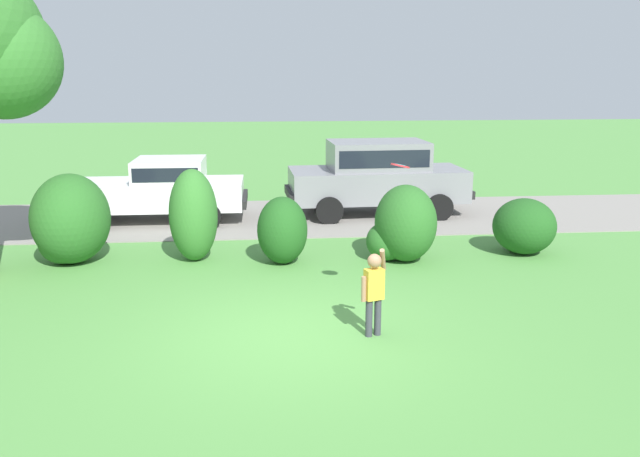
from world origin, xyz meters
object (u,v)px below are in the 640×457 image
(parked_suv, at_px, (377,174))
(child_thrower, at_px, (374,288))
(parked_sedan, at_px, (162,187))
(frisbee, at_px, (400,166))

(parked_suv, height_order, child_thrower, parked_suv)
(parked_sedan, height_order, parked_suv, parked_suv)
(parked_sedan, xyz_separation_m, child_thrower, (4.04, -7.68, -0.13))
(child_thrower, xyz_separation_m, frisbee, (0.46, 0.62, 1.63))
(parked_sedan, relative_size, parked_suv, 0.92)
(parked_suv, height_order, frisbee, frisbee)
(parked_suv, relative_size, child_thrower, 3.71)
(frisbee, bearing_deg, child_thrower, -126.27)
(parked_sedan, distance_m, child_thrower, 8.68)
(parked_sedan, xyz_separation_m, frisbee, (4.50, -7.06, 1.50))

